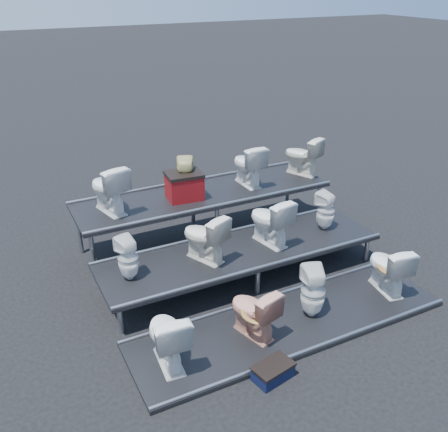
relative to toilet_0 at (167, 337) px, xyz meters
name	(u,v)px	position (x,y,z in m)	size (l,w,h in m)	color
ground	(241,276)	(1.66, 1.30, -0.43)	(80.00, 80.00, 0.00)	black
tier_front	(289,323)	(1.66, 0.00, -0.40)	(4.20, 1.20, 0.06)	black
tier_mid	(241,263)	(1.66, 1.30, -0.20)	(4.20, 1.20, 0.46)	black
tier_back	(204,216)	(1.66, 2.60, 0.00)	(4.20, 1.20, 0.86)	black
toilet_0	(167,337)	(0.00, 0.00, 0.00)	(0.41, 0.72, 0.74)	white
toilet_1	(253,311)	(1.12, 0.00, -0.03)	(0.38, 0.67, 0.68)	tan
toilet_2	(313,292)	(2.00, 0.00, -0.02)	(0.32, 0.32, 0.71)	white
toilet_3	(388,267)	(3.27, 0.00, -0.01)	(0.40, 0.70, 0.72)	white
toilet_4	(128,258)	(-0.02, 1.30, 0.33)	(0.27, 0.28, 0.60)	white
toilet_5	(204,237)	(1.07, 1.30, 0.38)	(0.39, 0.68, 0.70)	silver
toilet_6	(270,221)	(2.13, 1.30, 0.40)	(0.41, 0.72, 0.73)	white
toilet_7	(326,211)	(3.15, 1.30, 0.34)	(0.28, 0.28, 0.62)	white
toilet_8	(108,188)	(0.11, 2.60, 0.80)	(0.42, 0.73, 0.75)	white
toilet_9	(185,178)	(1.35, 2.60, 0.76)	(0.29, 0.30, 0.65)	beige
toilet_10	(248,165)	(2.48, 2.60, 0.79)	(0.40, 0.69, 0.71)	white
toilet_11	(302,156)	(3.58, 2.60, 0.77)	(0.38, 0.67, 0.68)	silver
red_crate	(184,187)	(1.30, 2.54, 0.62)	(0.54, 0.43, 0.39)	maroon
step_stool	(273,373)	(0.97, -0.71, -0.35)	(0.44, 0.26, 0.16)	black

